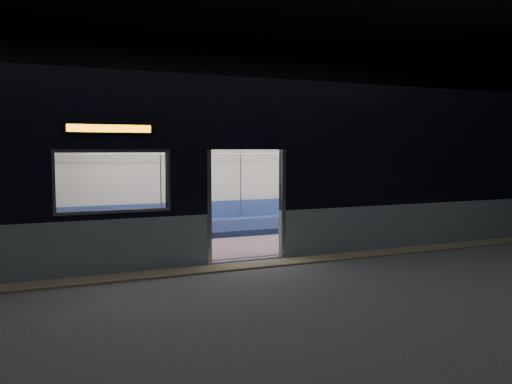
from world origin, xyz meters
TOP-DOWN VIEW (x-y plane):
  - station_floor at (0.00, 0.00)m, footprint 24.00×14.00m
  - station_envelope at (0.00, 0.00)m, footprint 24.00×14.00m
  - tactile_strip at (0.00, 0.55)m, footprint 22.80×0.50m
  - metro_car at (-0.00, 2.54)m, footprint 18.00×3.04m
  - passenger at (3.28, 3.55)m, footprint 0.37×0.65m
  - handbag at (3.27, 3.34)m, footprint 0.34×0.31m
  - transit_map at (3.19, 3.85)m, footprint 0.90×0.03m

SIDE VIEW (x-z plane):
  - station_floor at x=0.00m, z-range -0.01..0.00m
  - tactile_strip at x=0.00m, z-range 0.00..0.03m
  - handbag at x=3.27m, z-range 0.60..0.74m
  - passenger at x=3.28m, z-range 0.12..1.43m
  - transit_map at x=3.19m, z-range 1.15..1.74m
  - metro_car at x=0.00m, z-range 0.17..3.52m
  - station_envelope at x=0.00m, z-range 1.16..6.16m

